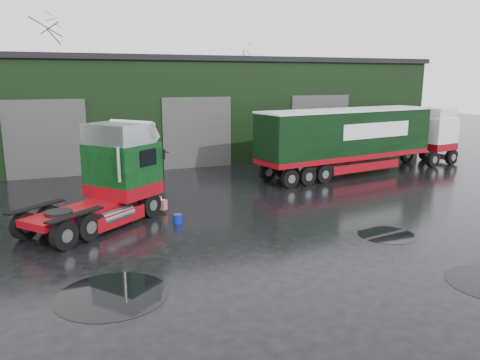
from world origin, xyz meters
name	(u,v)px	position (x,y,z in m)	size (l,w,h in m)	color
ground	(265,254)	(0.00, 0.00, 0.00)	(100.00, 100.00, 0.00)	black
warehouse	(172,106)	(2.00, 20.00, 3.16)	(32.40, 12.40, 6.30)	black
hero_tractor	(90,177)	(-4.50, 4.50, 1.76)	(2.40, 5.65, 3.51)	black
lorry_right	(347,142)	(8.71, 9.00, 1.76)	(2.31, 13.36, 3.51)	white
wash_bucket	(178,219)	(-1.66, 3.87, 0.16)	(0.34, 0.34, 0.32)	#0717A9
tree_back_a	(47,82)	(-6.00, 30.00, 4.75)	(4.40, 4.40, 9.50)	black
tree_back_b	(232,92)	(10.00, 30.00, 3.75)	(4.40, 4.40, 7.50)	black
puddle_0	(112,295)	(-4.46, -1.10, 0.00)	(2.68, 2.68, 0.01)	black
puddle_1	(387,235)	(4.45, 0.15, 0.00)	(1.88, 1.88, 0.01)	black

